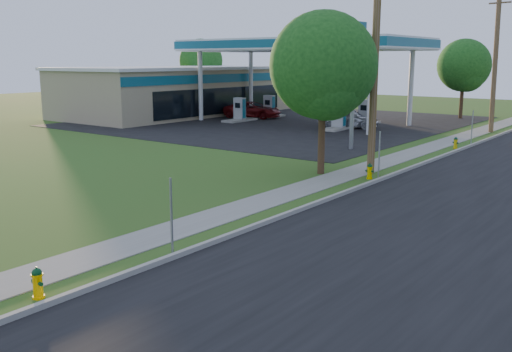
{
  "coord_description": "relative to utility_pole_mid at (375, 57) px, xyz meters",
  "views": [
    {
      "loc": [
        10.27,
        -5.4,
        4.85
      ],
      "look_at": [
        0.0,
        8.0,
        1.4
      ],
      "focal_mm": 40.0,
      "sensor_mm": 36.0,
      "label": 1
    }
  ],
  "objects": [
    {
      "name": "ground_plane",
      "position": [
        0.6,
        -17.0,
        -4.95
      ],
      "size": [
        140.0,
        140.0,
        0.0
      ],
      "primitive_type": "plane",
      "color": "#3D581F",
      "rests_on": "ground"
    },
    {
      "name": "road",
      "position": [
        5.1,
        -7.0,
        -4.94
      ],
      "size": [
        8.0,
        120.0,
        0.02
      ],
      "primitive_type": "cube",
      "color": "black",
      "rests_on": "ground"
    },
    {
      "name": "curb",
      "position": [
        1.1,
        -7.0,
        -4.88
      ],
      "size": [
        0.15,
        120.0,
        0.15
      ],
      "primitive_type": "cube",
      "color": "#99968B",
      "rests_on": "ground"
    },
    {
      "name": "sidewalk",
      "position": [
        -0.65,
        -7.0,
        -4.94
      ],
      "size": [
        1.5,
        120.0,
        0.03
      ],
      "primitive_type": "cube",
      "color": "gray",
      "rests_on": "ground"
    },
    {
      "name": "forecourt",
      "position": [
        -15.4,
        15.0,
        -4.94
      ],
      "size": [
        26.0,
        28.0,
        0.02
      ],
      "primitive_type": "cube",
      "color": "black",
      "rests_on": "ground"
    },
    {
      "name": "utility_pole_mid",
      "position": [
        0.0,
        0.0,
        0.0
      ],
      "size": [
        1.4,
        0.32,
        9.8
      ],
      "color": "brown",
      "rests_on": "ground"
    },
    {
      "name": "utility_pole_far",
      "position": [
        0.0,
        18.0,
        -0.15
      ],
      "size": [
        1.4,
        0.32,
        9.5
      ],
      "color": "brown",
      "rests_on": "ground"
    },
    {
      "name": "sign_post_near",
      "position": [
        0.85,
        -12.8,
        -3.95
      ],
      "size": [
        0.05,
        0.04,
        2.0
      ],
      "primitive_type": "cube",
      "color": "gray",
      "rests_on": "ground"
    },
    {
      "name": "sign_post_mid",
      "position": [
        0.85,
        -1.0,
        -3.95
      ],
      "size": [
        0.05,
        0.04,
        2.0
      ],
      "primitive_type": "cube",
      "color": "gray",
      "rests_on": "ground"
    },
    {
      "name": "sign_post_far",
      "position": [
        0.85,
        11.2,
        -3.95
      ],
      "size": [
        0.05,
        0.04,
        2.0
      ],
      "primitive_type": "cube",
      "color": "gray",
      "rests_on": "ground"
    },
    {
      "name": "gas_canopy",
      "position": [
        -13.4,
        15.0,
        0.94
      ],
      "size": [
        18.18,
        9.18,
        6.4
      ],
      "color": "silver",
      "rests_on": "ground"
    },
    {
      "name": "fuel_pump_nw",
      "position": [
        -17.9,
        13.0,
        -4.23
      ],
      "size": [
        1.2,
        3.2,
        1.9
      ],
      "color": "#99968B",
      "rests_on": "ground"
    },
    {
      "name": "fuel_pump_ne",
      "position": [
        -8.9,
        13.0,
        -4.23
      ],
      "size": [
        1.2,
        3.2,
        1.9
      ],
      "color": "#99968B",
      "rests_on": "ground"
    },
    {
      "name": "fuel_pump_sw",
      "position": [
        -17.9,
        17.0,
        -4.23
      ],
      "size": [
        1.2,
        3.2,
        1.9
      ],
      "color": "#99968B",
      "rests_on": "ground"
    },
    {
      "name": "fuel_pump_se",
      "position": [
        -8.9,
        17.0,
        -4.23
      ],
      "size": [
        1.2,
        3.2,
        1.9
      ],
      "color": "#99968B",
      "rests_on": "ground"
    },
    {
      "name": "convenience_store",
      "position": [
        -26.38,
        15.0,
        -2.82
      ],
      "size": [
        10.4,
        22.4,
        4.25
      ],
      "color": "tan",
      "rests_on": "ground"
    },
    {
      "name": "price_pylon",
      "position": [
        -3.9,
        5.5,
        0.48
      ],
      "size": [
        0.34,
        2.04,
        6.85
      ],
      "color": "gray",
      "rests_on": "ground"
    },
    {
      "name": "tree_verge",
      "position": [
        -1.57,
        -1.49,
        -0.51
      ],
      "size": [
        4.55,
        4.55,
        6.9
      ],
      "color": "#3A2816",
      "rests_on": "ground"
    },
    {
      "name": "tree_lot",
      "position": [
        -4.55,
        26.08,
        -0.72
      ],
      "size": [
        4.34,
        4.34,
        6.58
      ],
      "color": "#3A2816",
      "rests_on": "ground"
    },
    {
      "name": "tree_back",
      "position": [
        -32.18,
        23.99,
        -0.38
      ],
      "size": [
        4.69,
        4.69,
        7.1
      ],
      "color": "#3A2816",
      "rests_on": "ground"
    },
    {
      "name": "hydrant_near",
      "position": [
        0.55,
        -16.36,
        -4.62
      ],
      "size": [
        0.35,
        0.31,
        0.68
      ],
      "color": "#FFB800",
      "rests_on": "ground"
    },
    {
      "name": "hydrant_mid",
      "position": [
        0.54,
        -1.19,
        -4.63
      ],
      "size": [
        0.34,
        0.31,
        0.67
      ],
      "color": "#E3C000",
      "rests_on": "ground"
    },
    {
      "name": "hydrant_far",
      "position": [
        0.62,
        9.2,
        -4.63
      ],
      "size": [
        0.34,
        0.31,
        0.67
      ],
      "color": "#E0B90D",
      "rests_on": "ground"
    },
    {
      "name": "car_red",
      "position": [
        -18.86,
        15.95,
        -4.27
      ],
      "size": [
        5.29,
        3.33,
        1.36
      ],
      "primitive_type": "imported",
      "rotation": [
        0.0,
        0.0,
        1.8
      ],
      "color": "maroon",
      "rests_on": "ground"
    },
    {
      "name": "car_silver",
      "position": [
        -8.86,
        14.29,
        -4.22
      ],
      "size": [
        4.61,
        2.8,
        1.47
      ],
      "primitive_type": "imported",
      "rotation": [
        0.0,
        0.0,
        1.84
      ],
      "color": "#AAACB2",
      "rests_on": "ground"
    }
  ]
}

